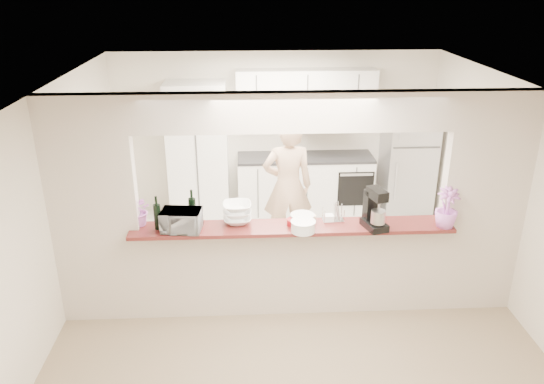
{
  "coord_description": "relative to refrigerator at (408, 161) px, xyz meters",
  "views": [
    {
      "loc": [
        -0.47,
        -5.07,
        3.54
      ],
      "look_at": [
        -0.19,
        0.3,
        1.34
      ],
      "focal_mm": 35.0,
      "sensor_mm": 36.0,
      "label": 1
    }
  ],
  "objects": [
    {
      "name": "flower_right",
      "position": [
        -0.45,
        -2.8,
        0.46
      ],
      "size": [
        0.26,
        0.26,
        0.43
      ],
      "primitive_type": "imported",
      "rotation": [
        0.0,
        0.0,
        0.07
      ],
      "color": "#B96BC7",
      "rests_on": "bar_counter"
    },
    {
      "name": "toaster_oven",
      "position": [
        -3.2,
        -2.75,
        0.35
      ],
      "size": [
        0.43,
        0.32,
        0.22
      ],
      "primitive_type": "imported",
      "rotation": [
        0.0,
        0.0,
        -0.11
      ],
      "color": "#A2A3A7",
      "rests_on": "bar_counter"
    },
    {
      "name": "wine_bottle_b",
      "position": [
        -3.45,
        -2.69,
        0.38
      ],
      "size": [
        0.07,
        0.07,
        0.36
      ],
      "color": "black",
      "rests_on": "bar_counter"
    },
    {
      "name": "partition",
      "position": [
        -2.05,
        -2.65,
        0.63
      ],
      "size": [
        5.0,
        0.15,
        2.5
      ],
      "color": "beige",
      "rests_on": "floor"
    },
    {
      "name": "plate_stack_a",
      "position": [
        -1.95,
        -2.84,
        0.3
      ],
      "size": [
        0.26,
        0.26,
        0.12
      ],
      "color": "white",
      "rests_on": "bar_counter"
    },
    {
      "name": "utensil_caddy",
      "position": [
        -1.6,
        -2.6,
        0.33
      ],
      "size": [
        0.23,
        0.15,
        0.21
      ],
      "color": "silver",
      "rests_on": "bar_counter"
    },
    {
      "name": "person",
      "position": [
        -1.97,
        -1.18,
        0.07
      ],
      "size": [
        0.7,
        0.49,
        1.84
      ],
      "primitive_type": "imported",
      "rotation": [
        0.0,
        0.0,
        3.21
      ],
      "color": "#D5AD8A",
      "rests_on": "floor"
    },
    {
      "name": "flower_left",
      "position": [
        -3.65,
        -2.6,
        0.41
      ],
      "size": [
        0.38,
        0.36,
        0.34
      ],
      "primitive_type": "imported",
      "rotation": [
        0.0,
        0.0,
        -0.39
      ],
      "color": "pink",
      "rests_on": "bar_counter"
    },
    {
      "name": "refrigerator",
      "position": [
        0.0,
        0.0,
        0.0
      ],
      "size": [
        0.75,
        0.7,
        1.7
      ],
      "primitive_type": "cube",
      "color": "#AEAEB3",
      "rests_on": "floor"
    },
    {
      "name": "red_bowl",
      "position": [
        -2.03,
        -2.68,
        0.27
      ],
      "size": [
        0.14,
        0.14,
        0.07
      ],
      "primitive_type": "cylinder",
      "color": "maroon",
      "rests_on": "bar_counter"
    },
    {
      "name": "plate_stack_b",
      "position": [
        -1.93,
        -2.62,
        0.29
      ],
      "size": [
        0.26,
        0.26,
        0.09
      ],
      "color": "white",
      "rests_on": "bar_counter"
    },
    {
      "name": "kitchen_cabinets",
      "position": [
        -2.24,
        0.07,
        0.12
      ],
      "size": [
        3.15,
        0.62,
        2.25
      ],
      "color": "white",
      "rests_on": "floor"
    },
    {
      "name": "stand_mixer",
      "position": [
        -1.2,
        -2.79,
        0.44
      ],
      "size": [
        0.27,
        0.34,
        0.44
      ],
      "color": "black",
      "rests_on": "bar_counter"
    },
    {
      "name": "serving_bowls",
      "position": [
        -2.63,
        -2.6,
        0.35
      ],
      "size": [
        0.32,
        0.32,
        0.22
      ],
      "primitive_type": "imported",
      "rotation": [
        0.0,
        0.0,
        0.06
      ],
      "color": "white",
      "rests_on": "bar_counter"
    },
    {
      "name": "wine_bottle_a",
      "position": [
        -3.1,
        -2.58,
        0.39
      ],
      "size": [
        0.08,
        0.08,
        0.38
      ],
      "color": "black",
      "rests_on": "bar_counter"
    },
    {
      "name": "floor",
      "position": [
        -2.05,
        -2.65,
        -0.85
      ],
      "size": [
        6.0,
        6.0,
        0.0
      ],
      "primitive_type": "plane",
      "color": "gray",
      "rests_on": "ground"
    },
    {
      "name": "tile_overlay",
      "position": [
        -2.05,
        -1.1,
        -0.84
      ],
      "size": [
        5.0,
        2.9,
        0.01
      ],
      "primitive_type": "cube",
      "color": "beige",
      "rests_on": "floor"
    },
    {
      "name": "bar_counter",
      "position": [
        -2.05,
        -2.65,
        -0.27
      ],
      "size": [
        3.4,
        0.38,
        1.09
      ],
      "color": "beige",
      "rests_on": "floor"
    },
    {
      "name": "tan_bowl",
      "position": [
        -1.86,
        -2.6,
        0.27
      ],
      "size": [
        0.15,
        0.15,
        0.07
      ],
      "primitive_type": "cylinder",
      "color": "beige",
      "rests_on": "bar_counter"
    }
  ]
}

